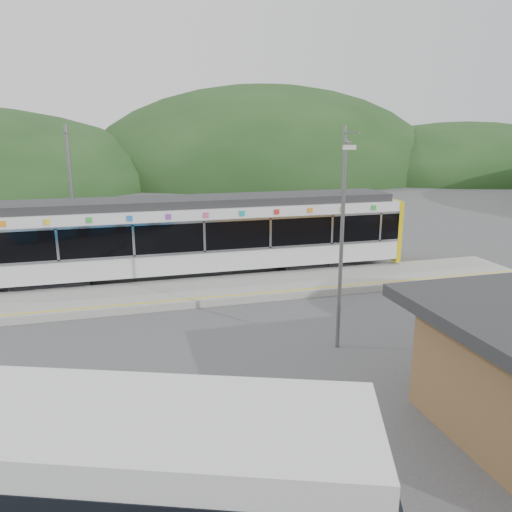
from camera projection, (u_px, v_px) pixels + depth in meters
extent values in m
plane|color=#4C4C4F|center=(263.00, 318.00, 18.34)|extent=(120.00, 120.00, 0.00)
ellipsoid|color=#1E3D19|center=(266.00, 178.00, 72.93)|extent=(52.00, 39.00, 26.00)
ellipsoid|color=#1E3D19|center=(462.00, 176.00, 74.76)|extent=(44.00, 33.00, 16.00)
cube|color=#9E9E99|center=(242.00, 288.00, 21.39)|extent=(26.00, 3.20, 0.30)
cube|color=yellow|center=(249.00, 294.00, 20.13)|extent=(26.00, 0.10, 0.01)
cube|color=black|center=(53.00, 281.00, 21.86)|extent=(3.20, 2.20, 0.56)
cube|color=black|center=(309.00, 262.00, 24.93)|extent=(3.20, 2.20, 0.56)
cube|color=silver|center=(189.00, 256.00, 23.21)|extent=(20.00, 2.90, 0.92)
cube|color=black|center=(188.00, 231.00, 22.92)|extent=(20.00, 2.96, 1.45)
cube|color=silver|center=(193.00, 253.00, 21.69)|extent=(20.00, 0.05, 0.10)
cube|color=silver|center=(192.00, 222.00, 21.36)|extent=(20.00, 0.05, 0.10)
cube|color=silver|center=(188.00, 210.00, 22.69)|extent=(20.00, 2.90, 0.45)
cube|color=#2D2D30|center=(187.00, 202.00, 22.59)|extent=(19.40, 2.50, 0.36)
cube|color=yellow|center=(385.00, 227.00, 25.60)|extent=(0.24, 2.92, 3.00)
cube|color=silver|center=(57.00, 245.00, 20.11)|extent=(0.10, 0.05, 1.35)
cube|color=silver|center=(134.00, 241.00, 20.88)|extent=(0.10, 0.05, 1.35)
cube|color=silver|center=(204.00, 237.00, 21.65)|extent=(0.10, 0.05, 1.35)
cube|color=silver|center=(270.00, 233.00, 22.42)|extent=(0.10, 0.05, 1.35)
cube|color=silver|center=(332.00, 230.00, 23.19)|extent=(0.10, 0.05, 1.35)
cube|color=silver|center=(380.00, 227.00, 23.83)|extent=(0.10, 0.05, 1.35)
cube|color=orange|center=(3.00, 224.00, 19.40)|extent=(0.22, 0.04, 0.22)
cube|color=yellow|center=(47.00, 222.00, 19.81)|extent=(0.22, 0.04, 0.22)
cube|color=green|center=(89.00, 220.00, 20.22)|extent=(0.22, 0.04, 0.22)
cube|color=blue|center=(130.00, 218.00, 20.63)|extent=(0.22, 0.04, 0.22)
cube|color=purple|center=(169.00, 217.00, 21.04)|extent=(0.22, 0.04, 0.22)
cube|color=#E54C8C|center=(206.00, 215.00, 21.45)|extent=(0.22, 0.04, 0.22)
cube|color=#19A5A5|center=(242.00, 213.00, 21.86)|extent=(0.22, 0.04, 0.22)
cube|color=red|center=(277.00, 212.00, 22.27)|extent=(0.22, 0.04, 0.22)
cube|color=orange|center=(310.00, 210.00, 22.68)|extent=(0.22, 0.04, 0.22)
cube|color=yellow|center=(343.00, 209.00, 23.09)|extent=(0.22, 0.04, 0.22)
cube|color=green|center=(374.00, 208.00, 23.50)|extent=(0.22, 0.04, 0.22)
cylinder|color=slate|center=(72.00, 200.00, 23.73)|extent=(0.18, 0.18, 7.00)
cube|color=slate|center=(64.00, 133.00, 22.22)|extent=(0.08, 1.80, 0.08)
cylinder|color=slate|center=(342.00, 191.00, 27.32)|extent=(0.18, 0.18, 7.00)
cube|color=slate|center=(351.00, 133.00, 25.81)|extent=(0.08, 1.80, 0.08)
cube|color=silver|center=(27.00, 501.00, 7.59)|extent=(10.64, 5.95, 0.76)
cube|color=black|center=(21.00, 458.00, 7.40)|extent=(10.65, 5.98, 0.76)
cube|color=silver|center=(17.00, 421.00, 7.25)|extent=(10.64, 5.95, 0.48)
cylinder|color=slate|center=(341.00, 248.00, 15.15)|extent=(0.12, 0.12, 6.46)
cube|color=slate|center=(353.00, 144.00, 13.93)|extent=(0.47, 1.06, 0.12)
cube|color=silver|center=(361.00, 147.00, 13.50)|extent=(0.39, 0.29, 0.12)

